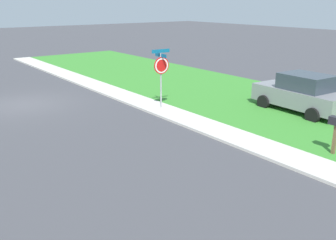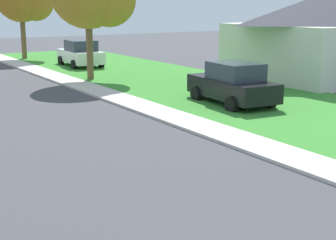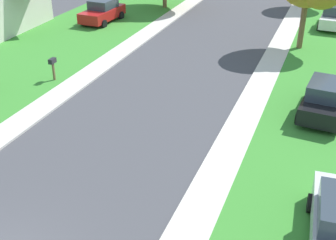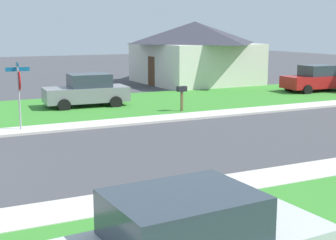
{
  "view_description": "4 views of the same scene",
  "coord_description": "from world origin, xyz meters",
  "views": [
    {
      "loc": [
        5.22,
        18.71,
        4.79
      ],
      "look_at": [
        -1.36,
        9.88,
        1.4
      ],
      "focal_mm": 41.19,
      "sensor_mm": 36.0,
      "label": 1
    },
    {
      "loc": [
        -5.02,
        -2.27,
        4.06
      ],
      "look_at": [
        1.14,
        7.5,
        1.4
      ],
      "focal_mm": 54.19,
      "sensor_mm": 36.0,
      "label": 2
    },
    {
      "loc": [
        7.85,
        -6.23,
        9.58
      ],
      "look_at": [
        2.38,
        8.11,
        1.4
      ],
      "focal_mm": 47.44,
      "sensor_mm": 36.0,
      "label": 3
    },
    {
      "loc": [
        14.96,
        1.68,
        4.06
      ],
      "look_at": [
        2.2,
        7.87,
        1.4
      ],
      "focal_mm": 52.07,
      "sensor_mm": 36.0,
      "label": 4
    }
  ],
  "objects": [
    {
      "name": "car_red_near_corner",
      "position": [
        -9.13,
        24.01,
        0.87
      ],
      "size": [
        2.18,
        4.38,
        1.76
      ],
      "color": "red",
      "rests_on": "ground"
    },
    {
      "name": "sidewalk_east",
      "position": [
        4.7,
        12.0,
        0.05
      ],
      "size": [
        1.4,
        56.0,
        0.1
      ],
      "primitive_type": "cube",
      "color": "beige",
      "rests_on": "ground"
    },
    {
      "name": "house_left_setback",
      "position": [
        -17.3,
        19.56,
        2.38
      ],
      "size": [
        9.2,
        8.03,
        4.6
      ],
      "color": "silver",
      "rests_on": "ground"
    },
    {
      "name": "stop_sign_far_corner",
      "position": [
        -4.82,
        4.74,
        1.89
      ],
      "size": [
        0.92,
        0.92,
        2.77
      ],
      "color": "#9E9EA3",
      "rests_on": "ground"
    },
    {
      "name": "mailbox",
      "position": [
        -6.0,
        12.6,
        1.01
      ],
      "size": [
        0.26,
        0.49,
        1.31
      ],
      "color": "brown",
      "rests_on": "ground"
    },
    {
      "name": "sidewalk_west",
      "position": [
        -4.7,
        12.0,
        0.05
      ],
      "size": [
        1.4,
        56.0,
        0.1
      ],
      "primitive_type": "cube",
      "color": "beige",
      "rests_on": "ground"
    },
    {
      "name": "car_grey_far_down_street",
      "position": [
        -9.58,
        8.88,
        0.87
      ],
      "size": [
        2.2,
        4.38,
        1.76
      ],
      "color": "gray",
      "rests_on": "ground"
    },
    {
      "name": "lawn_west",
      "position": [
        -9.4,
        12.0,
        0.04
      ],
      "size": [
        8.0,
        56.0,
        0.08
      ],
      "primitive_type": "cube",
      "color": "#38842D",
      "rests_on": "ground"
    }
  ]
}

